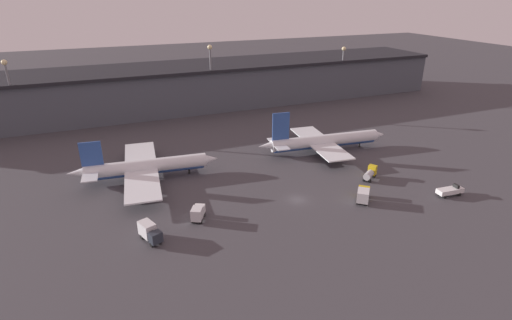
% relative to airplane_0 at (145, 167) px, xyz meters
% --- Properties ---
extents(ground, '(600.00, 600.00, 0.00)m').
position_rel_airplane_0_xyz_m(ground, '(31.09, -25.08, -3.29)').
color(ground, '#423F44').
extents(terminal_building, '(214.31, 30.55, 17.20)m').
position_rel_airplane_0_xyz_m(terminal_building, '(31.09, 63.95, 5.35)').
color(terminal_building, '#4C515B').
rests_on(terminal_building, ground).
extents(airplane_0, '(37.97, 37.95, 11.51)m').
position_rel_airplane_0_xyz_m(airplane_0, '(0.00, 0.00, 0.00)').
color(airplane_0, white).
rests_on(airplane_0, ground).
extents(airplane_1, '(41.45, 29.57, 13.30)m').
position_rel_airplane_0_xyz_m(airplane_1, '(52.58, -0.94, -0.01)').
color(airplane_1, white).
rests_on(airplane_1, ground).
extents(service_vehicle_0, '(5.34, 4.45, 3.27)m').
position_rel_airplane_0_xyz_m(service_vehicle_0, '(53.70, -22.36, -1.62)').
color(service_vehicle_0, gold).
rests_on(service_vehicle_0, ground).
extents(service_vehicle_1, '(4.19, 6.24, 3.61)m').
position_rel_airplane_0_xyz_m(service_vehicle_1, '(-3.29, -28.62, -1.31)').
color(service_vehicle_1, '#282D38').
rests_on(service_vehicle_1, ground).
extents(service_vehicle_2, '(5.74, 6.12, 3.24)m').
position_rel_airplane_0_xyz_m(service_vehicle_2, '(44.83, -31.52, -1.48)').
color(service_vehicle_2, gold).
rests_on(service_vehicle_2, ground).
extents(service_vehicle_3, '(6.65, 2.71, 2.67)m').
position_rel_airplane_0_xyz_m(service_vehicle_3, '(65.87, -36.99, -2.02)').
color(service_vehicle_3, white).
rests_on(service_vehicle_3, ground).
extents(service_vehicle_4, '(4.13, 5.16, 3.19)m').
position_rel_airplane_0_xyz_m(service_vehicle_4, '(7.36, -24.84, -1.52)').
color(service_vehicle_4, white).
rests_on(service_vehicle_4, ground).
extents(lamp_post_0, '(1.80, 1.80, 25.22)m').
position_rel_airplane_0_xyz_m(lamp_post_0, '(-34.01, 50.26, 12.74)').
color(lamp_post_0, slate).
rests_on(lamp_post_0, ground).
extents(lamp_post_1, '(1.80, 1.80, 26.51)m').
position_rel_airplane_0_xyz_m(lamp_post_1, '(33.04, 50.26, 13.45)').
color(lamp_post_1, slate).
rests_on(lamp_post_1, ground).
extents(lamp_post_2, '(1.80, 1.80, 22.93)m').
position_rel_airplane_0_xyz_m(lamp_post_2, '(92.23, 50.26, 11.47)').
color(lamp_post_2, slate).
rests_on(lamp_post_2, ground).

